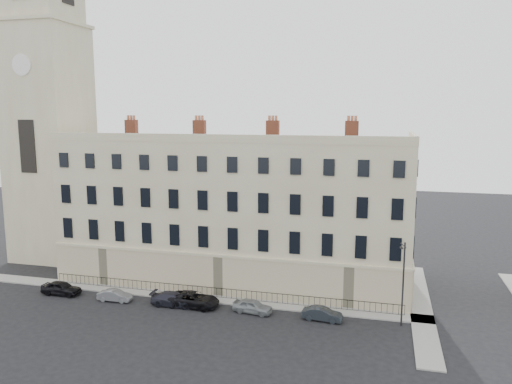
% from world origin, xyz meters
% --- Properties ---
extents(ground, '(160.00, 160.00, 0.00)m').
position_xyz_m(ground, '(0.00, 0.00, 0.00)').
color(ground, black).
rests_on(ground, ground).
extents(terrace, '(36.22, 12.22, 17.00)m').
position_xyz_m(terrace, '(-5.97, 11.97, 7.50)').
color(terrace, '#BAB08A').
rests_on(terrace, ground).
extents(church_tower, '(8.00, 8.13, 44.00)m').
position_xyz_m(church_tower, '(-30.00, 14.00, 18.66)').
color(church_tower, '#BAB08A').
rests_on(church_tower, ground).
extents(pavement_terrace, '(48.00, 2.00, 0.12)m').
position_xyz_m(pavement_terrace, '(-10.00, 5.00, 0.06)').
color(pavement_terrace, gray).
rests_on(pavement_terrace, ground).
extents(pavement_east_return, '(2.00, 24.00, 0.12)m').
position_xyz_m(pavement_east_return, '(13.00, 8.00, 0.06)').
color(pavement_east_return, gray).
rests_on(pavement_east_return, ground).
extents(railings, '(35.00, 0.04, 0.96)m').
position_xyz_m(railings, '(-6.00, 5.40, 0.55)').
color(railings, black).
rests_on(railings, ground).
extents(car_a, '(3.96, 1.60, 1.35)m').
position_xyz_m(car_a, '(-21.19, 2.47, 0.67)').
color(car_a, black).
rests_on(car_a, ground).
extents(car_b, '(3.33, 1.28, 1.08)m').
position_xyz_m(car_b, '(-15.18, 2.28, 0.54)').
color(car_b, slate).
rests_on(car_b, ground).
extents(car_c, '(4.38, 1.90, 1.26)m').
position_xyz_m(car_c, '(-9.26, 2.62, 0.63)').
color(car_c, '#22232E').
rests_on(car_c, ground).
extents(car_d, '(5.00, 2.46, 1.37)m').
position_xyz_m(car_d, '(-7.42, 2.88, 0.68)').
color(car_d, black).
rests_on(car_d, ground).
extents(car_e, '(3.77, 1.91, 1.23)m').
position_xyz_m(car_e, '(-1.72, 2.83, 0.61)').
color(car_e, gray).
rests_on(car_e, ground).
extents(car_f, '(3.56, 1.46, 1.15)m').
position_xyz_m(car_f, '(4.54, 2.75, 0.57)').
color(car_f, '#23282E').
rests_on(car_f, ground).
extents(streetlamp, '(0.51, 1.54, 7.24)m').
position_xyz_m(streetlamp, '(11.13, 3.22, 4.02)').
color(streetlamp, '#27272B').
rests_on(streetlamp, ground).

